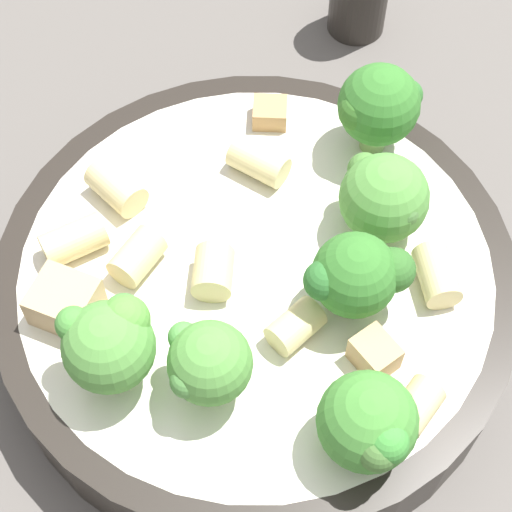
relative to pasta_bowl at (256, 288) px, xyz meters
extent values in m
plane|color=#5B5651|center=(0.00, 0.00, -0.02)|extent=(2.00, 2.00, 0.00)
cylinder|color=#28231E|center=(0.00, 0.00, 0.00)|extent=(0.23, 0.23, 0.04)
cylinder|color=silver|center=(0.00, 0.00, 0.01)|extent=(0.20, 0.20, 0.01)
torus|color=#28231E|center=(0.00, 0.00, 0.01)|extent=(0.22, 0.22, 0.00)
cylinder|color=#9EC175|center=(0.04, -0.01, 0.02)|extent=(0.01, 0.01, 0.01)
sphere|color=#387A2D|center=(0.04, -0.01, 0.04)|extent=(0.03, 0.03, 0.03)
sphere|color=#356B2B|center=(0.06, 0.00, 0.04)|extent=(0.02, 0.02, 0.02)
sphere|color=#2F6E2E|center=(0.03, -0.01, 0.04)|extent=(0.02, 0.02, 0.02)
cylinder|color=#84AD60|center=(0.03, 0.08, 0.02)|extent=(0.01, 0.01, 0.02)
sphere|color=#387A2D|center=(0.03, 0.08, 0.04)|extent=(0.04, 0.04, 0.04)
sphere|color=#397229|center=(0.03, 0.07, 0.05)|extent=(0.02, 0.02, 0.02)
sphere|color=#326F2D|center=(0.04, 0.09, 0.05)|extent=(0.01, 0.01, 0.01)
cylinder|color=#84AD60|center=(-0.04, -0.06, 0.02)|extent=(0.01, 0.01, 0.01)
sphere|color=#569942|center=(-0.04, -0.06, 0.04)|extent=(0.04, 0.04, 0.04)
sphere|color=#589D3E|center=(-0.03, -0.05, 0.05)|extent=(0.02, 0.02, 0.02)
sphere|color=#519942|center=(-0.04, -0.05, 0.05)|extent=(0.02, 0.02, 0.02)
sphere|color=#4A913B|center=(-0.05, -0.06, 0.05)|extent=(0.01, 0.01, 0.01)
cylinder|color=#84AD60|center=(0.05, 0.04, 0.02)|extent=(0.01, 0.01, 0.01)
sphere|color=#569942|center=(0.05, 0.04, 0.04)|extent=(0.04, 0.04, 0.04)
sphere|color=#528742|center=(0.05, 0.03, 0.04)|extent=(0.01, 0.01, 0.01)
sphere|color=#4D8439|center=(0.03, 0.05, 0.04)|extent=(0.01, 0.01, 0.01)
cylinder|color=#9EC175|center=(0.00, -0.06, 0.02)|extent=(0.01, 0.01, 0.01)
sphere|color=#569942|center=(0.00, -0.06, 0.04)|extent=(0.03, 0.03, 0.03)
sphere|color=#508E42|center=(-0.01, -0.07, 0.04)|extent=(0.01, 0.01, 0.01)
sphere|color=#519745|center=(-0.01, -0.05, 0.04)|extent=(0.01, 0.01, 0.01)
cylinder|color=#84AD60|center=(0.06, -0.06, 0.02)|extent=(0.01, 0.01, 0.01)
sphere|color=#478E38|center=(0.06, -0.06, 0.04)|extent=(0.04, 0.04, 0.04)
sphere|color=green|center=(0.07, -0.07, 0.05)|extent=(0.02, 0.02, 0.02)
sphere|color=#497936|center=(0.07, -0.07, 0.04)|extent=(0.02, 0.02, 0.02)
cylinder|color=beige|center=(0.08, -0.05, 0.02)|extent=(0.02, 0.02, 0.01)
cylinder|color=beige|center=(-0.02, -0.01, 0.02)|extent=(0.02, 0.02, 0.02)
cylinder|color=beige|center=(-0.05, -0.01, 0.02)|extent=(0.02, 0.03, 0.02)
cylinder|color=beige|center=(0.02, -0.03, 0.02)|extent=(0.02, 0.03, 0.01)
cylinder|color=beige|center=(0.07, 0.01, 0.02)|extent=(0.02, 0.03, 0.02)
cylinder|color=beige|center=(-0.01, 0.05, 0.02)|extent=(0.03, 0.02, 0.02)
cylinder|color=beige|center=(-0.08, -0.01, 0.02)|extent=(0.03, 0.03, 0.02)
cylinder|color=beige|center=(-0.07, 0.02, 0.02)|extent=(0.03, 0.03, 0.02)
cube|color=tan|center=(0.06, -0.03, 0.02)|extent=(0.02, 0.02, 0.01)
cube|color=tan|center=(-0.02, 0.08, 0.02)|extent=(0.02, 0.02, 0.01)
cube|color=tan|center=(-0.07, -0.04, 0.02)|extent=(0.03, 0.03, 0.02)
camera|label=1|loc=(0.06, -0.18, 0.33)|focal=60.00mm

